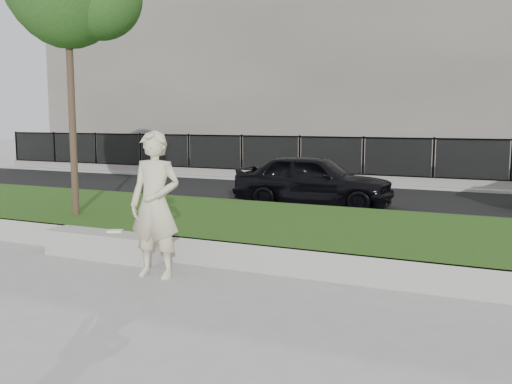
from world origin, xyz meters
The scene contains 11 objects.
ground centered at (0.00, 0.00, 0.00)m, with size 90.00×90.00×0.00m, color gray.
grass_bank centered at (0.00, 3.00, 0.20)m, with size 34.00×4.00×0.40m, color black.
grass_kerb centered at (0.00, 1.04, 0.20)m, with size 34.00×0.08×0.40m, color gray.
street centered at (0.00, 8.50, 0.02)m, with size 34.00×7.00×0.04m, color black.
far_pavement centered at (0.00, 13.00, 0.06)m, with size 34.00×3.00×0.12m, color gray.
iron_fence centered at (0.00, 12.00, 0.54)m, with size 32.00×0.30×1.50m.
building_facade centered at (0.00, 20.00, 5.00)m, with size 34.00×10.00×10.00m, color #5E5A52.
stone_bench centered at (-1.88, 0.80, 0.20)m, with size 1.99×0.50×0.41m, color gray.
man centered at (-0.50, 0.25, 1.01)m, with size 0.74×0.49×2.03m, color beige.
book centered at (-1.74, 0.92, 0.42)m, with size 0.23×0.17×0.03m, color white.
car_dark centered at (-0.50, 6.88, 0.69)m, with size 1.54×3.84×1.31m, color black.
Camera 1 is at (4.03, -6.18, 2.20)m, focal length 40.00 mm.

